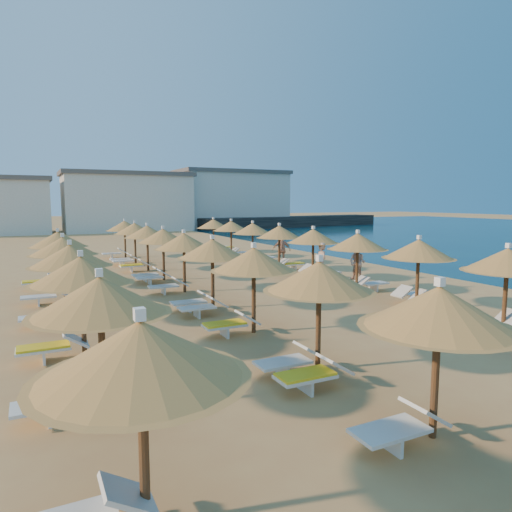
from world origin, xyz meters
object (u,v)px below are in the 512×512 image
beachgoer_b (357,263)px  parasol_row_east (358,243)px  jetty (295,222)px  beachgoer_a (321,264)px  parasol_row_west (212,250)px  beachgoer_c (281,250)px

beachgoer_b → parasol_row_east: bearing=-62.8°
parasol_row_east → beachgoer_b: 3.23m
jetty → parasol_row_east: size_ratio=0.86×
beachgoer_a → jetty: bearing=157.0°
parasol_row_west → jetty: bearing=55.7°
parasol_row_east → beachgoer_c: 8.43m
beachgoer_a → beachgoer_c: bearing=174.0°
jetty → beachgoer_c: size_ratio=16.32×
beachgoer_a → parasol_row_east: bearing=12.3°
parasol_row_west → beachgoer_a: parasol_row_west is taller
jetty → beachgoer_c: 40.95m
parasol_row_west → beachgoer_c: (7.42, 8.27, -1.15)m
parasol_row_east → beachgoer_b: (1.88, 2.32, -1.22)m
parasol_row_east → beachgoer_c: size_ratio=19.02×
parasol_row_west → beachgoer_a: (6.06, 2.25, -1.12)m
parasol_row_east → beachgoer_b: size_ratio=20.70×
beachgoer_b → beachgoer_a: bearing=-111.9°
jetty → beachgoer_b: bearing=-126.3°
parasol_row_east → parasol_row_west: bearing=180.0°
parasol_row_east → beachgoer_b: parasol_row_east is taller
beachgoer_c → beachgoer_a: bearing=-85.0°
parasol_row_west → beachgoer_a: size_ratio=18.55×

